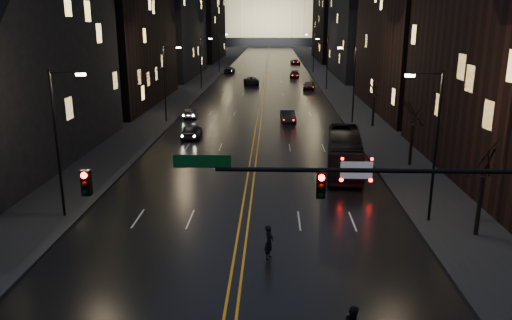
# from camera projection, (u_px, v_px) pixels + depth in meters

# --- Properties ---
(ground) EXTENTS (900.00, 900.00, 0.00)m
(ground) POSITION_uv_depth(u_px,v_px,m) (231.00, 313.00, 20.49)
(ground) COLOR black
(ground) RESTS_ON ground
(road) EXTENTS (20.00, 320.00, 0.02)m
(road) POSITION_uv_depth(u_px,v_px,m) (268.00, 63.00, 145.66)
(road) COLOR black
(road) RESTS_ON ground
(sidewalk_left) EXTENTS (8.00, 320.00, 0.16)m
(sidewalk_left) POSITION_uv_depth(u_px,v_px,m) (220.00, 62.00, 146.10)
(sidewalk_left) COLOR black
(sidewalk_left) RESTS_ON ground
(sidewalk_right) EXTENTS (8.00, 320.00, 0.16)m
(sidewalk_right) POSITION_uv_depth(u_px,v_px,m) (316.00, 62.00, 145.18)
(sidewalk_right) COLOR black
(sidewalk_right) RESTS_ON ground
(center_line) EXTENTS (0.62, 320.00, 0.01)m
(center_line) POSITION_uv_depth(u_px,v_px,m) (268.00, 62.00, 145.66)
(center_line) COLOR orange
(center_line) RESTS_ON road
(building_left_mid) EXTENTS (12.00, 30.00, 28.00)m
(building_left_mid) POSITION_uv_depth(u_px,v_px,m) (111.00, 3.00, 69.42)
(building_left_mid) COLOR black
(building_left_mid) RESTS_ON ground
(building_left_far) EXTENTS (12.00, 34.00, 20.00)m
(building_left_far) POSITION_uv_depth(u_px,v_px,m) (168.00, 29.00, 107.08)
(building_left_far) COLOR black
(building_left_far) RESTS_ON ground
(building_left_dist) EXTENTS (12.00, 40.00, 24.00)m
(building_left_dist) POSITION_uv_depth(u_px,v_px,m) (200.00, 20.00, 152.76)
(building_left_dist) COLOR black
(building_left_dist) RESTS_ON ground
(building_right_mid) EXTENTS (12.00, 34.00, 26.00)m
(building_right_mid) POSITION_uv_depth(u_px,v_px,m) (365.00, 14.00, 104.90)
(building_right_mid) COLOR black
(building_right_mid) RESTS_ON ground
(building_right_dist) EXTENTS (12.00, 40.00, 22.00)m
(building_right_dist) POSITION_uv_depth(u_px,v_px,m) (337.00, 23.00, 151.66)
(building_right_dist) COLOR black
(building_right_dist) RESTS_ON ground
(capitol) EXTENTS (90.00, 50.00, 58.50)m
(capitol) POSITION_uv_depth(u_px,v_px,m) (270.00, 10.00, 256.60)
(capitol) COLOR black
(capitol) RESTS_ON ground
(traffic_signal) EXTENTS (17.29, 0.45, 7.00)m
(traffic_signal) POSITION_uv_depth(u_px,v_px,m) (384.00, 198.00, 18.93)
(traffic_signal) COLOR black
(traffic_signal) RESTS_ON ground
(streetlamp_right_near) EXTENTS (2.13, 0.25, 9.00)m
(streetlamp_right_near) POSITION_uv_depth(u_px,v_px,m) (433.00, 140.00, 28.41)
(streetlamp_right_near) COLOR black
(streetlamp_right_near) RESTS_ON ground
(streetlamp_left_near) EXTENTS (2.13, 0.25, 9.00)m
(streetlamp_left_near) POSITION_uv_depth(u_px,v_px,m) (59.00, 137.00, 29.11)
(streetlamp_left_near) COLOR black
(streetlamp_left_near) RESTS_ON ground
(streetlamp_right_mid) EXTENTS (2.13, 0.25, 9.00)m
(streetlamp_right_mid) POSITION_uv_depth(u_px,v_px,m) (353.00, 80.00, 57.29)
(streetlamp_right_mid) COLOR black
(streetlamp_right_mid) RESTS_ON ground
(streetlamp_left_mid) EXTENTS (2.13, 0.25, 9.00)m
(streetlamp_left_mid) POSITION_uv_depth(u_px,v_px,m) (166.00, 79.00, 58.00)
(streetlamp_left_mid) COLOR black
(streetlamp_left_mid) RESTS_ON ground
(streetlamp_right_far) EXTENTS (2.13, 0.25, 9.00)m
(streetlamp_right_far) POSITION_uv_depth(u_px,v_px,m) (326.00, 60.00, 86.18)
(streetlamp_right_far) COLOR black
(streetlamp_right_far) RESTS_ON ground
(streetlamp_left_far) EXTENTS (2.13, 0.25, 9.00)m
(streetlamp_left_far) POSITION_uv_depth(u_px,v_px,m) (202.00, 60.00, 86.88)
(streetlamp_left_far) COLOR black
(streetlamp_left_far) RESTS_ON ground
(streetlamp_right_dist) EXTENTS (2.13, 0.25, 9.00)m
(streetlamp_right_dist) POSITION_uv_depth(u_px,v_px,m) (313.00, 51.00, 115.06)
(streetlamp_right_dist) COLOR black
(streetlamp_right_dist) RESTS_ON ground
(streetlamp_left_dist) EXTENTS (2.13, 0.25, 9.00)m
(streetlamp_left_dist) POSITION_uv_depth(u_px,v_px,m) (220.00, 50.00, 115.77)
(streetlamp_left_dist) COLOR black
(streetlamp_left_dist) RESTS_ON ground
(tree_right_near) EXTENTS (2.40, 2.40, 6.65)m
(tree_right_near) POSITION_uv_depth(u_px,v_px,m) (485.00, 159.00, 26.56)
(tree_right_near) COLOR black
(tree_right_near) RESTS_ON ground
(tree_right_mid) EXTENTS (2.40, 2.40, 6.65)m
(tree_right_mid) POSITION_uv_depth(u_px,v_px,m) (414.00, 113.00, 40.04)
(tree_right_mid) COLOR black
(tree_right_mid) RESTS_ON ground
(tree_right_far) EXTENTS (2.40, 2.40, 6.65)m
(tree_right_far) POSITION_uv_depth(u_px,v_px,m) (375.00, 87.00, 55.44)
(tree_right_far) COLOR black
(tree_right_far) RESTS_ON ground
(bus) EXTENTS (3.72, 11.06, 3.02)m
(bus) POSITION_uv_depth(u_px,v_px,m) (344.00, 152.00, 39.83)
(bus) COLOR black
(bus) RESTS_ON ground
(oncoming_car_a) EXTENTS (1.83, 4.47, 1.52)m
(oncoming_car_a) POSITION_uv_depth(u_px,v_px,m) (192.00, 131.00, 51.06)
(oncoming_car_a) COLOR black
(oncoming_car_a) RESTS_ON ground
(oncoming_car_b) EXTENTS (1.80, 4.21, 1.35)m
(oncoming_car_b) POSITION_uv_depth(u_px,v_px,m) (191.00, 113.00, 61.81)
(oncoming_car_b) COLOR black
(oncoming_car_b) RESTS_ON ground
(oncoming_car_c) EXTENTS (3.26, 5.93, 1.57)m
(oncoming_car_c) POSITION_uv_depth(u_px,v_px,m) (251.00, 81.00, 94.46)
(oncoming_car_c) COLOR black
(oncoming_car_c) RESTS_ON ground
(oncoming_car_d) EXTENTS (2.54, 5.31, 1.49)m
(oncoming_car_d) POSITION_uv_depth(u_px,v_px,m) (229.00, 70.00, 115.95)
(oncoming_car_d) COLOR black
(oncoming_car_d) RESTS_ON ground
(receding_car_a) EXTENTS (1.86, 4.60, 1.49)m
(receding_car_a) POSITION_uv_depth(u_px,v_px,m) (288.00, 117.00, 58.85)
(receding_car_a) COLOR black
(receding_car_a) RESTS_ON ground
(receding_car_b) EXTENTS (2.50, 4.96, 1.62)m
(receding_car_b) POSITION_uv_depth(u_px,v_px,m) (309.00, 86.00, 86.82)
(receding_car_b) COLOR black
(receding_car_b) RESTS_ON ground
(receding_car_c) EXTENTS (2.27, 5.04, 1.43)m
(receding_car_c) POSITION_uv_depth(u_px,v_px,m) (295.00, 75.00, 105.67)
(receding_car_c) COLOR black
(receding_car_c) RESTS_ON ground
(receding_car_d) EXTENTS (2.80, 5.13, 1.36)m
(receding_car_d) POSITION_uv_depth(u_px,v_px,m) (295.00, 62.00, 139.28)
(receding_car_d) COLOR black
(receding_car_d) RESTS_ON ground
(pedestrian_a) EXTENTS (0.62, 0.76, 1.80)m
(pedestrian_a) POSITION_uv_depth(u_px,v_px,m) (269.00, 242.00, 25.02)
(pedestrian_a) COLOR black
(pedestrian_a) RESTS_ON ground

